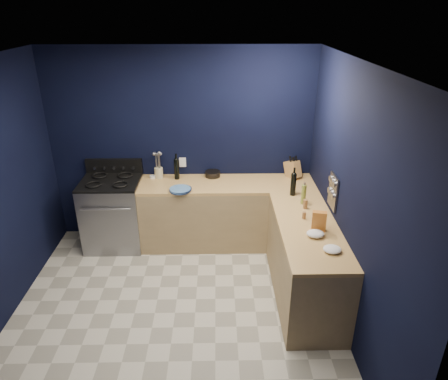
{
  "coord_description": "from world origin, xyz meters",
  "views": [
    {
      "loc": [
        0.47,
        -3.42,
        3.04
      ],
      "look_at": [
        0.55,
        1.0,
        1.0
      ],
      "focal_mm": 32.4,
      "sensor_mm": 36.0,
      "label": 1
    }
  ],
  "objects_px": {
    "utensil_crock": "(159,173)",
    "crouton_bag": "(319,221)",
    "gas_range": "(114,214)",
    "knife_block": "(293,169)",
    "plate_stack": "(180,190)"
  },
  "relations": [
    {
      "from": "utensil_crock",
      "to": "gas_range",
      "type": "bearing_deg",
      "value": -160.75
    },
    {
      "from": "gas_range",
      "to": "knife_block",
      "type": "relative_size",
      "value": 4.14
    },
    {
      "from": "plate_stack",
      "to": "utensil_crock",
      "type": "bearing_deg",
      "value": 126.49
    },
    {
      "from": "utensil_crock",
      "to": "knife_block",
      "type": "relative_size",
      "value": 0.64
    },
    {
      "from": "utensil_crock",
      "to": "crouton_bag",
      "type": "xyz_separation_m",
      "value": [
        1.83,
        -1.43,
        0.04
      ]
    },
    {
      "from": "gas_range",
      "to": "utensil_crock",
      "type": "distance_m",
      "value": 0.82
    },
    {
      "from": "utensil_crock",
      "to": "crouton_bag",
      "type": "height_order",
      "value": "crouton_bag"
    },
    {
      "from": "plate_stack",
      "to": "knife_block",
      "type": "height_order",
      "value": "knife_block"
    },
    {
      "from": "knife_block",
      "to": "crouton_bag",
      "type": "xyz_separation_m",
      "value": [
        0.03,
        -1.42,
        -0.0
      ]
    },
    {
      "from": "gas_range",
      "to": "plate_stack",
      "type": "xyz_separation_m",
      "value": [
        0.93,
        -0.22,
        0.46
      ]
    },
    {
      "from": "gas_range",
      "to": "utensil_crock",
      "type": "height_order",
      "value": "utensil_crock"
    },
    {
      "from": "knife_block",
      "to": "crouton_bag",
      "type": "height_order",
      "value": "knife_block"
    },
    {
      "from": "utensil_crock",
      "to": "crouton_bag",
      "type": "distance_m",
      "value": 2.33
    },
    {
      "from": "gas_range",
      "to": "knife_block",
      "type": "height_order",
      "value": "knife_block"
    },
    {
      "from": "gas_range",
      "to": "knife_block",
      "type": "xyz_separation_m",
      "value": [
        2.42,
        0.2,
        0.55
      ]
    }
  ]
}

